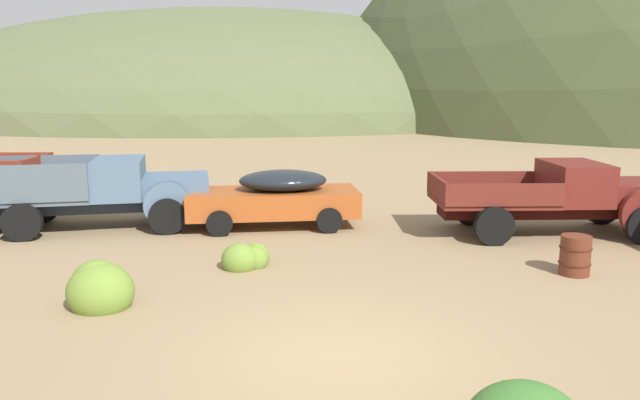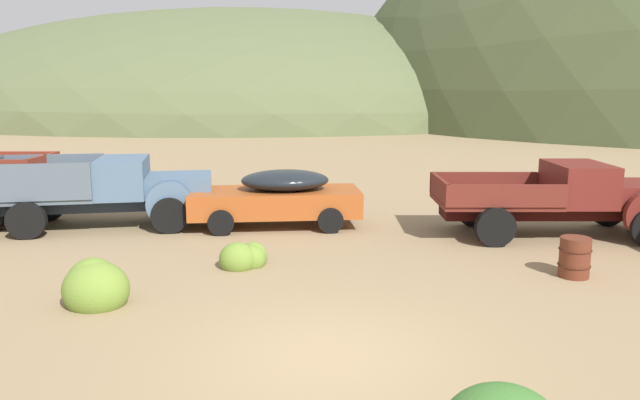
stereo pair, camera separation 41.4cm
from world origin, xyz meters
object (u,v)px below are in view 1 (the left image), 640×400
(car_oxide_orange, at_px, (268,197))
(truck_oxblood, at_px, (570,196))
(truck_chalk_blue, at_px, (114,191))
(oil_drum_spare, at_px, (575,255))

(car_oxide_orange, xyz_separation_m, truck_oxblood, (7.98, -0.33, 0.18))
(truck_chalk_blue, bearing_deg, truck_oxblood, -15.01)
(oil_drum_spare, bearing_deg, car_oxide_orange, 150.48)
(oil_drum_spare, bearing_deg, truck_chalk_blue, 161.99)
(truck_chalk_blue, distance_m, oil_drum_spare, 11.69)
(truck_oxblood, relative_size, oil_drum_spare, 7.58)
(car_oxide_orange, height_order, oil_drum_spare, car_oxide_orange)
(truck_oxblood, height_order, oil_drum_spare, truck_oxblood)
(truck_chalk_blue, bearing_deg, oil_drum_spare, -32.96)
(car_oxide_orange, relative_size, oil_drum_spare, 6.20)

